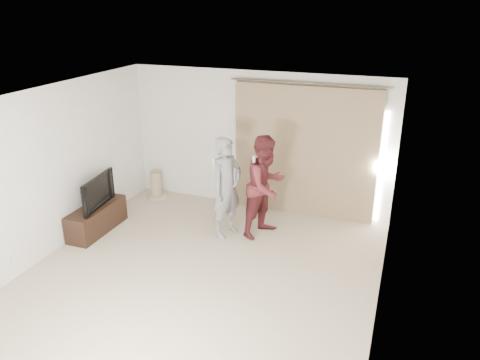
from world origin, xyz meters
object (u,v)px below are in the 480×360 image
tv_console (97,219)px  tv (93,191)px  person_woman (266,186)px  person_man (227,188)px

tv_console → tv: 0.51m
person_woman → tv: bearing=-161.5°
person_man → tv: bearing=-162.8°
person_man → person_woman: person_woman is taller
tv_console → tv: tv is taller
tv_console → tv: (0.00, 0.00, 0.51)m
tv → person_woman: size_ratio=0.55×
tv → person_man: size_ratio=0.56×
tv_console → person_woman: bearing=18.5°
tv_console → person_woman: (2.76, 0.93, 0.64)m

